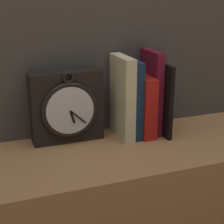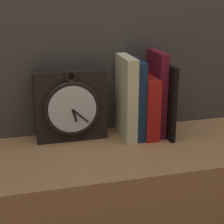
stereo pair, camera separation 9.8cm
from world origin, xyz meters
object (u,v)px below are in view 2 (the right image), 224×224
at_px(clock, 70,105).
at_px(book_slot3_maroon, 157,93).
at_px(book_slot0_cream, 126,98).
at_px(book_slot1_navy, 136,99).
at_px(book_slot2_red, 147,106).
at_px(book_slot4_black, 165,100).

bearing_deg(clock, book_slot3_maroon, -4.52).
height_order(book_slot0_cream, book_slot3_maroon, book_slot3_maroon).
xyz_separation_m(clock, book_slot1_navy, (0.19, -0.02, 0.01)).
bearing_deg(book_slot2_red, book_slot0_cream, 178.33).
xyz_separation_m(book_slot1_navy, book_slot3_maroon, (0.07, 0.00, 0.01)).
xyz_separation_m(clock, book_slot2_red, (0.22, -0.03, -0.01)).
relative_size(book_slot0_cream, book_slot4_black, 1.11).
height_order(book_slot2_red, book_slot3_maroon, book_slot3_maroon).
bearing_deg(book_slot1_navy, book_slot0_cream, -176.57).
xyz_separation_m(clock, book_slot4_black, (0.28, -0.04, 0.01)).
height_order(clock, book_slot2_red, clock).
height_order(book_slot1_navy, book_slot2_red, book_slot1_navy).
bearing_deg(clock, book_slot4_black, -7.52).
xyz_separation_m(book_slot3_maroon, book_slot4_black, (0.02, -0.02, -0.02)).
relative_size(clock, book_slot1_navy, 0.93).
height_order(book_slot0_cream, book_slot1_navy, book_slot0_cream).
height_order(clock, book_slot1_navy, book_slot1_navy).
bearing_deg(book_slot3_maroon, clock, 175.48).
xyz_separation_m(book_slot1_navy, book_slot4_black, (0.09, -0.01, -0.01)).
bearing_deg(book_slot2_red, clock, 172.76).
xyz_separation_m(book_slot1_navy, book_slot2_red, (0.03, -0.00, -0.02)).
relative_size(book_slot2_red, book_slot4_black, 0.83).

